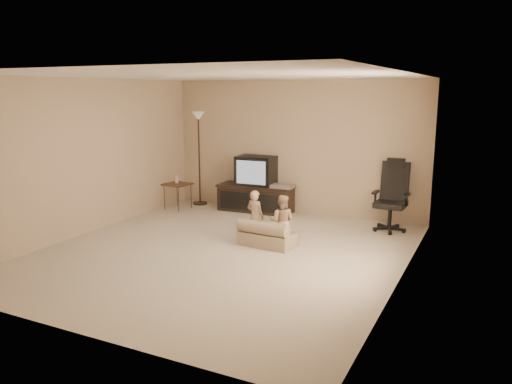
# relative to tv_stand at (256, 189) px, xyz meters

# --- Properties ---
(floor) EXTENTS (5.50, 5.50, 0.00)m
(floor) POSITION_rel_tv_stand_xyz_m (0.68, -2.49, -0.45)
(floor) COLOR beige
(floor) RESTS_ON ground
(room_shell) EXTENTS (5.50, 5.50, 5.50)m
(room_shell) POSITION_rel_tv_stand_xyz_m (0.68, -2.49, 1.07)
(room_shell) COLOR white
(room_shell) RESTS_ON floor
(tv_stand) EXTENTS (1.53, 0.62, 1.08)m
(tv_stand) POSITION_rel_tv_stand_xyz_m (0.00, 0.00, 0.00)
(tv_stand) COLOR black
(tv_stand) RESTS_ON floor
(office_chair) EXTENTS (0.59, 0.61, 1.20)m
(office_chair) POSITION_rel_tv_stand_xyz_m (2.61, -0.22, -0.02)
(office_chair) COLOR black
(office_chair) RESTS_ON floor
(side_table) EXTENTS (0.51, 0.51, 0.69)m
(side_table) POSITION_rel_tv_stand_xyz_m (-1.48, -0.52, 0.05)
(side_table) COLOR brown
(side_table) RESTS_ON floor
(floor_lamp) EXTENTS (0.29, 0.29, 1.89)m
(floor_lamp) POSITION_rel_tv_stand_xyz_m (-1.32, 0.05, 0.93)
(floor_lamp) COLOR #321E16
(floor_lamp) RESTS_ON floor
(child_sofa) EXTENTS (0.86, 0.53, 0.40)m
(child_sofa) POSITION_rel_tv_stand_xyz_m (1.11, -1.94, -0.28)
(child_sofa) COLOR tan
(child_sofa) RESTS_ON floor
(toddler_left) EXTENTS (0.33, 0.27, 0.82)m
(toddler_left) POSITION_rel_tv_stand_xyz_m (0.87, -1.82, -0.04)
(toddler_left) COLOR tan
(toddler_left) RESTS_ON floor
(toddler_right) EXTENTS (0.42, 0.28, 0.79)m
(toddler_right) POSITION_rel_tv_stand_xyz_m (1.33, -1.85, -0.05)
(toddler_right) COLOR tan
(toddler_right) RESTS_ON floor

